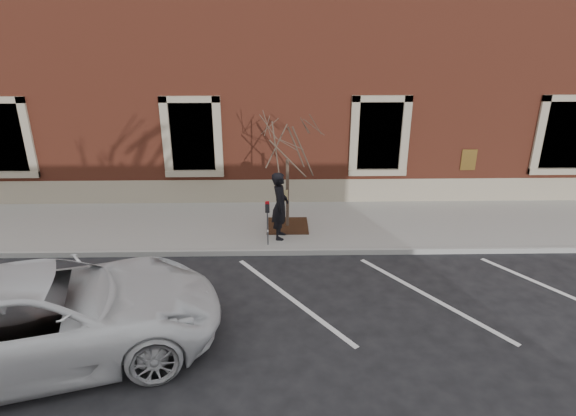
{
  "coord_description": "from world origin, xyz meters",
  "views": [
    {
      "loc": [
        -0.24,
        -11.63,
        6.04
      ],
      "look_at": [
        0.0,
        0.6,
        1.1
      ],
      "focal_mm": 30.0,
      "sensor_mm": 36.0,
      "label": 1
    }
  ],
  "objects_px": {
    "man": "(280,206)",
    "sapling": "(287,140)",
    "parking_meter": "(267,215)",
    "white_truck": "(45,316)"
  },
  "relations": [
    {
      "from": "parking_meter",
      "to": "sapling",
      "type": "distance_m",
      "value": 2.21
    },
    {
      "from": "white_truck",
      "to": "man",
      "type": "bearing_deg",
      "value": -58.3
    },
    {
      "from": "parking_meter",
      "to": "white_truck",
      "type": "height_order",
      "value": "white_truck"
    },
    {
      "from": "parking_meter",
      "to": "white_truck",
      "type": "xyz_separation_m",
      "value": [
        -4.0,
        -4.39,
        -0.14
      ]
    },
    {
      "from": "man",
      "to": "sapling",
      "type": "distance_m",
      "value": 1.85
    },
    {
      "from": "man",
      "to": "parking_meter",
      "type": "relative_size",
      "value": 1.52
    },
    {
      "from": "man",
      "to": "white_truck",
      "type": "relative_size",
      "value": 0.3
    },
    {
      "from": "parking_meter",
      "to": "sapling",
      "type": "bearing_deg",
      "value": 89.07
    },
    {
      "from": "parking_meter",
      "to": "white_truck",
      "type": "relative_size",
      "value": 0.2
    },
    {
      "from": "parking_meter",
      "to": "white_truck",
      "type": "bearing_deg",
      "value": -108.79
    }
  ]
}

